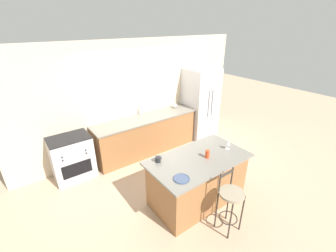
# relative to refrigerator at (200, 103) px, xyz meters

# --- Properties ---
(ground_plane) EXTENTS (18.00, 18.00, 0.00)m
(ground_plane) POSITION_rel_refrigerator_xyz_m (-1.75, -0.31, -0.96)
(ground_plane) COLOR tan
(wall_back) EXTENTS (6.00, 0.07, 2.70)m
(wall_back) POSITION_rel_refrigerator_xyz_m (-1.75, 0.40, 0.39)
(wall_back) COLOR beige
(wall_back) RESTS_ON ground_plane
(back_counter) EXTENTS (2.60, 0.70, 0.93)m
(back_counter) POSITION_rel_refrigerator_xyz_m (-1.75, 0.07, -0.49)
(back_counter) COLOR #936038
(back_counter) RESTS_ON ground_plane
(sink_faucet) EXTENTS (0.02, 0.13, 0.22)m
(sink_faucet) POSITION_rel_refrigerator_xyz_m (-1.75, 0.27, 0.11)
(sink_faucet) COLOR #ADAFB5
(sink_faucet) RESTS_ON back_counter
(kitchen_island) EXTENTS (1.76, 0.99, 0.90)m
(kitchen_island) POSITION_rel_refrigerator_xyz_m (-1.91, -1.98, -0.51)
(kitchen_island) COLOR #936038
(kitchen_island) RESTS_ON ground_plane
(refrigerator) EXTENTS (0.82, 0.79, 1.92)m
(refrigerator) POSITION_rel_refrigerator_xyz_m (0.00, 0.00, 0.00)
(refrigerator) COLOR #BCBCC1
(refrigerator) RESTS_ON ground_plane
(oven_range) EXTENTS (0.79, 0.62, 0.93)m
(oven_range) POSITION_rel_refrigerator_xyz_m (-3.53, 0.08, -0.50)
(oven_range) COLOR #B7B7BC
(oven_range) RESTS_ON ground_plane
(bar_stool_near) EXTENTS (0.38, 0.38, 1.05)m
(bar_stool_near) POSITION_rel_refrigerator_xyz_m (-1.95, -2.75, -0.37)
(bar_stool_near) COLOR #332D28
(bar_stool_near) RESTS_ON ground_plane
(dinner_plate) EXTENTS (0.25, 0.25, 0.02)m
(dinner_plate) POSITION_rel_refrigerator_xyz_m (-2.50, -2.24, -0.05)
(dinner_plate) COLOR #425170
(dinner_plate) RESTS_ON kitchen_island
(wine_glass) EXTENTS (0.08, 0.08, 0.18)m
(wine_glass) POSITION_rel_refrigerator_xyz_m (-1.26, -2.06, 0.07)
(wine_glass) COLOR white
(wine_glass) RESTS_ON kitchen_island
(coffee_mug) EXTENTS (0.13, 0.09, 0.09)m
(coffee_mug) POSITION_rel_refrigerator_xyz_m (-2.52, -1.65, -0.01)
(coffee_mug) COLOR #232326
(coffee_mug) RESTS_ON kitchen_island
(tumbler_cup) EXTENTS (0.07, 0.07, 0.14)m
(tumbler_cup) POSITION_rel_refrigerator_xyz_m (-1.77, -2.05, 0.01)
(tumbler_cup) COLOR red
(tumbler_cup) RESTS_ON kitchen_island
(pumpkin_decoration) EXTENTS (0.15, 0.15, 0.14)m
(pumpkin_decoration) POSITION_rel_refrigerator_xyz_m (-0.77, 0.19, 0.03)
(pumpkin_decoration) COLOR beige
(pumpkin_decoration) RESTS_ON back_counter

